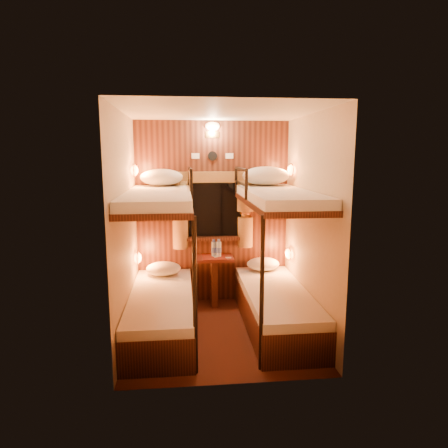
{
  "coord_description": "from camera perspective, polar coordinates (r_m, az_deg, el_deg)",
  "views": [
    {
      "loc": [
        -0.39,
        -4.2,
        1.96
      ],
      "look_at": [
        0.06,
        0.15,
        1.2
      ],
      "focal_mm": 32.0,
      "sensor_mm": 36.0,
      "label": 1
    }
  ],
  "objects": [
    {
      "name": "ceiling",
      "position": [
        4.24,
        -0.62,
        15.75
      ],
      "size": [
        2.1,
        2.1,
        0.0
      ],
      "primitive_type": "plane",
      "rotation": [
        3.14,
        0.0,
        0.0
      ],
      "color": "silver",
      "rests_on": "wall_back"
    },
    {
      "name": "wall_back",
      "position": [
        5.32,
        -1.64,
        1.59
      ],
      "size": [
        2.4,
        0.0,
        2.4
      ],
      "primitive_type": "plane",
      "rotation": [
        1.57,
        0.0,
        0.0
      ],
      "color": "#C6B293",
      "rests_on": "floor"
    },
    {
      "name": "bunk_right",
      "position": [
        4.61,
        7.46,
        -7.98
      ],
      "size": [
        0.72,
        1.9,
        1.82
      ],
      "color": "#33170E",
      "rests_on": "floor"
    },
    {
      "name": "wall_right",
      "position": [
        4.49,
        12.22,
        -0.17
      ],
      "size": [
        0.0,
        2.4,
        2.4
      ],
      "primitive_type": "plane",
      "rotation": [
        1.57,
        0.0,
        -1.57
      ],
      "color": "#C6B293",
      "rests_on": "floor"
    },
    {
      "name": "reading_lamps",
      "position": [
        4.97,
        -1.34,
        1.47
      ],
      "size": [
        2.0,
        0.2,
        1.25
      ],
      "color": "orange",
      "rests_on": "wall_left"
    },
    {
      "name": "sachet_b",
      "position": [
        5.21,
        -1.1,
        -4.72
      ],
      "size": [
        0.09,
        0.08,
        0.01
      ],
      "primitive_type": "cube",
      "rotation": [
        0.0,
        0.0,
        0.46
      ],
      "color": "silver",
      "rests_on": "table"
    },
    {
      "name": "bottle_right",
      "position": [
        5.21,
        -0.75,
        -3.61
      ],
      "size": [
        0.07,
        0.07,
        0.23
      ],
      "rotation": [
        0.0,
        0.0,
        -0.15
      ],
      "color": "#99BFE5",
      "rests_on": "table"
    },
    {
      "name": "window",
      "position": [
        5.28,
        -1.6,
        1.31
      ],
      "size": [
        1.0,
        0.12,
        0.79
      ],
      "color": "black",
      "rests_on": "back_panel"
    },
    {
      "name": "wall_front",
      "position": [
        3.26,
        1.13,
        -3.69
      ],
      "size": [
        2.4,
        0.0,
        2.4
      ],
      "primitive_type": "plane",
      "rotation": [
        -1.57,
        0.0,
        0.0
      ],
      "color": "#C6B293",
      "rests_on": "floor"
    },
    {
      "name": "wall_left",
      "position": [
        4.31,
        -13.94,
        -0.65
      ],
      "size": [
        0.0,
        2.4,
        2.4
      ],
      "primitive_type": "plane",
      "rotation": [
        1.57,
        0.0,
        1.57
      ],
      "color": "#C6B293",
      "rests_on": "floor"
    },
    {
      "name": "table",
      "position": [
        5.3,
        -1.44,
        -7.16
      ],
      "size": [
        0.5,
        0.34,
        0.66
      ],
      "color": "#5C2215",
      "rests_on": "floor"
    },
    {
      "name": "pillow_lower_left",
      "position": [
        5.14,
        -8.63,
        -6.32
      ],
      "size": [
        0.44,
        0.31,
        0.17
      ],
      "primitive_type": "ellipsoid",
      "color": "silver",
      "rests_on": "bunk_left"
    },
    {
      "name": "pillow_lower_right",
      "position": [
        5.32,
        5.6,
        -5.7
      ],
      "size": [
        0.43,
        0.31,
        0.17
      ],
      "primitive_type": "ellipsoid",
      "color": "silver",
      "rests_on": "bunk_right"
    },
    {
      "name": "curtains",
      "position": [
        5.23,
        -1.58,
        2.15
      ],
      "size": [
        1.1,
        0.22,
        1.0
      ],
      "color": "olive",
      "rests_on": "back_panel"
    },
    {
      "name": "bottle_left",
      "position": [
        5.24,
        -1.47,
        -3.6
      ],
      "size": [
        0.07,
        0.07,
        0.23
      ],
      "rotation": [
        0.0,
        0.0,
        0.24
      ],
      "color": "#99BFE5",
      "rests_on": "table"
    },
    {
      "name": "back_panel",
      "position": [
        5.3,
        -1.63,
        1.56
      ],
      "size": [
        2.0,
        0.03,
        2.4
      ],
      "primitive_type": "cube",
      "color": "#33170E",
      "rests_on": "floor"
    },
    {
      "name": "back_fixtures",
      "position": [
        5.22,
        -1.66,
        12.94
      ],
      "size": [
        0.54,
        0.09,
        0.48
      ],
      "color": "black",
      "rests_on": "back_panel"
    },
    {
      "name": "sachet_a",
      "position": [
        5.18,
        0.62,
        -4.83
      ],
      "size": [
        0.08,
        0.07,
        0.01
      ],
      "primitive_type": "cube",
      "rotation": [
        0.0,
        0.0,
        -0.11
      ],
      "color": "silver",
      "rests_on": "table"
    },
    {
      "name": "pillow_upper_right",
      "position": [
        5.07,
        5.99,
        6.87
      ],
      "size": [
        0.6,
        0.43,
        0.23
      ],
      "primitive_type": "ellipsoid",
      "color": "silver",
      "rests_on": "bunk_right"
    },
    {
      "name": "floor",
      "position": [
        4.65,
        -0.56,
        -15.12
      ],
      "size": [
        2.1,
        2.1,
        0.0
      ],
      "primitive_type": "plane",
      "color": "#3E1B11",
      "rests_on": "ground"
    },
    {
      "name": "bunk_left",
      "position": [
        4.5,
        -8.99,
        -8.47
      ],
      "size": [
        0.72,
        1.9,
        1.82
      ],
      "color": "#33170E",
      "rests_on": "floor"
    },
    {
      "name": "pillow_upper_left",
      "position": [
        5.02,
        -8.93,
        6.61
      ],
      "size": [
        0.53,
        0.38,
        0.21
      ],
      "primitive_type": "ellipsoid",
      "color": "silver",
      "rests_on": "bunk_left"
    }
  ]
}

